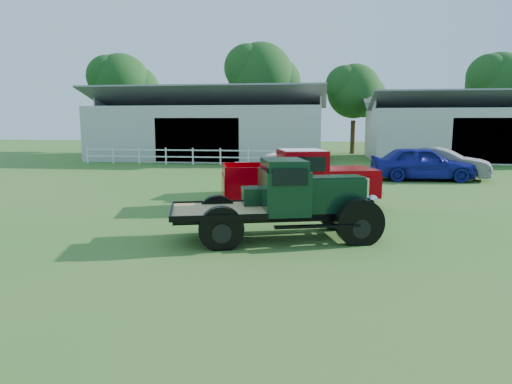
% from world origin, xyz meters
% --- Properties ---
extents(ground, '(120.00, 120.00, 0.00)m').
position_xyz_m(ground, '(0.00, 0.00, 0.00)').
color(ground, '#2D6E1E').
extents(shed_left, '(18.80, 10.20, 5.60)m').
position_xyz_m(shed_left, '(-7.00, 26.00, 2.80)').
color(shed_left, '#9B9C98').
rests_on(shed_left, ground).
extents(shed_right, '(16.80, 9.20, 5.20)m').
position_xyz_m(shed_right, '(14.00, 27.00, 2.60)').
color(shed_right, '#9B9C98').
rests_on(shed_right, ground).
extents(fence_rail, '(14.20, 0.16, 1.20)m').
position_xyz_m(fence_rail, '(-8.00, 20.00, 0.60)').
color(fence_rail, white).
rests_on(fence_rail, ground).
extents(tree_a, '(6.30, 6.30, 10.50)m').
position_xyz_m(tree_a, '(-18.00, 33.00, 5.25)').
color(tree_a, '#153C14').
rests_on(tree_a, ground).
extents(tree_b, '(6.90, 6.90, 11.50)m').
position_xyz_m(tree_b, '(-4.00, 34.00, 5.75)').
color(tree_b, '#153C14').
rests_on(tree_b, ground).
extents(tree_c, '(5.40, 5.40, 9.00)m').
position_xyz_m(tree_c, '(5.00, 33.00, 4.50)').
color(tree_c, '#153C14').
rests_on(tree_c, ground).
extents(tree_d, '(6.00, 6.00, 10.00)m').
position_xyz_m(tree_d, '(18.00, 34.00, 5.00)').
color(tree_d, '#153C14').
rests_on(tree_d, ground).
extents(vintage_flatbed, '(5.63, 3.44, 2.08)m').
position_xyz_m(vintage_flatbed, '(0.98, 0.08, 1.04)').
color(vintage_flatbed, black).
rests_on(vintage_flatbed, ground).
extents(red_pickup, '(6.04, 3.56, 2.07)m').
position_xyz_m(red_pickup, '(1.23, 4.83, 1.03)').
color(red_pickup, '#A20008').
rests_on(red_pickup, ground).
extents(white_pickup, '(4.74, 2.20, 1.69)m').
position_xyz_m(white_pickup, '(0.43, 7.07, 0.84)').
color(white_pickup, beige).
rests_on(white_pickup, ground).
extents(misc_car_blue, '(5.32, 2.34, 1.78)m').
position_xyz_m(misc_car_blue, '(7.24, 13.12, 0.89)').
color(misc_car_blue, navy).
rests_on(misc_car_blue, ground).
extents(misc_car_grey, '(5.30, 3.32, 1.65)m').
position_xyz_m(misc_car_grey, '(8.37, 13.97, 0.82)').
color(misc_car_grey, '#5C5C5C').
rests_on(misc_car_grey, ground).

